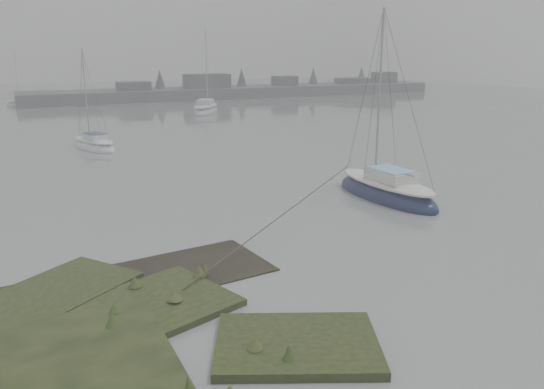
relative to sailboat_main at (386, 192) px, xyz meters
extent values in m
plane|color=slate|center=(-9.92, 21.42, -0.27)|extent=(160.00, 160.00, 0.00)
cube|color=#4C4F51|center=(16.08, 53.42, 0.33)|extent=(60.00, 8.00, 1.60)
cube|color=#424247|center=(0.08, 52.42, 1.13)|extent=(4.00, 3.00, 2.20)
cube|color=#424247|center=(10.08, 52.42, 1.53)|extent=(6.00, 3.00, 3.00)
cube|color=#424247|center=(22.08, 52.42, 1.28)|extent=(3.00, 3.00, 2.50)
cube|color=#424247|center=(34.08, 52.42, 1.03)|extent=(5.00, 3.00, 2.00)
cube|color=#424247|center=(40.08, 52.42, 1.43)|extent=(3.00, 3.00, 2.80)
cone|color=#384238|center=(4.08, 54.42, 1.93)|extent=(2.00, 2.00, 3.50)
cone|color=#384238|center=(16.08, 54.42, 1.93)|extent=(2.00, 2.00, 3.50)
cone|color=#384238|center=(28.08, 54.42, 1.93)|extent=(2.00, 2.00, 3.50)
cone|color=#384238|center=(37.08, 54.42, 1.93)|extent=(2.00, 2.00, 3.50)
ellipsoid|color=#121739|center=(0.00, 0.01, -0.16)|extent=(2.20, 6.19, 1.49)
ellipsoid|color=silver|center=(0.00, 0.01, 0.43)|extent=(1.77, 5.39, 0.42)
cube|color=silver|center=(0.01, -0.25, 0.80)|extent=(1.38, 2.14, 0.44)
cube|color=#83B8DC|center=(0.01, -0.25, 1.05)|extent=(1.28, 1.96, 0.07)
cylinder|color=#939399|center=(-0.02, 0.80, 4.24)|extent=(0.10, 0.10, 7.00)
cylinder|color=#939399|center=(0.01, -0.42, 1.05)|extent=(0.15, 2.45, 0.08)
ellipsoid|color=white|center=(-9.74, 18.35, -0.18)|extent=(2.97, 5.15, 1.19)
ellipsoid|color=silver|center=(-9.74, 18.35, 0.29)|extent=(2.48, 4.45, 0.34)
cube|color=silver|center=(-9.68, 18.15, 0.58)|extent=(1.49, 1.91, 0.35)
cube|color=navy|center=(-9.68, 18.15, 0.78)|extent=(1.38, 1.76, 0.06)
cylinder|color=#939399|center=(-9.93, 18.95, 3.33)|extent=(0.08, 0.08, 5.59)
cylinder|color=#939399|center=(-9.64, 18.01, 0.78)|extent=(0.63, 1.89, 0.06)
ellipsoid|color=#A7ADB2|center=(3.94, 35.33, -0.15)|extent=(5.34, 6.74, 1.60)
ellipsoid|color=white|center=(3.94, 35.33, 0.49)|extent=(4.52, 5.79, 0.45)
cube|color=white|center=(3.79, 35.09, 0.88)|extent=(2.40, 2.67, 0.47)
cube|color=silver|center=(3.79, 35.09, 1.15)|extent=(2.22, 2.46, 0.08)
cylinder|color=#939399|center=(4.39, 36.05, 4.59)|extent=(0.10, 0.10, 7.54)
cylinder|color=#939399|center=(3.69, 34.93, 1.15)|extent=(1.47, 2.28, 0.08)
ellipsoid|color=silver|center=(-12.95, 51.57, -0.19)|extent=(4.81, 3.89, 1.15)
ellipsoid|color=white|center=(-12.95, 51.57, 0.27)|extent=(4.13, 3.30, 0.32)
cube|color=white|center=(-12.78, 51.46, 0.56)|extent=(1.91, 1.74, 0.34)
cube|color=silver|center=(-12.78, 51.46, 0.75)|extent=(1.76, 1.61, 0.05)
cylinder|color=#939399|center=(-13.46, 51.90, 3.21)|extent=(0.07, 0.07, 5.41)
cylinder|color=#939399|center=(-12.67, 51.38, 0.75)|extent=(1.62, 1.09, 0.06)
camera|label=1|loc=(-14.39, -18.02, 5.95)|focal=35.00mm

